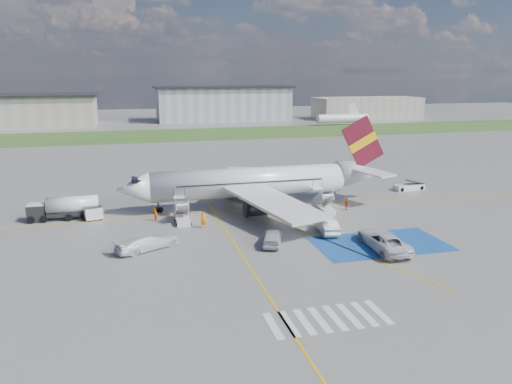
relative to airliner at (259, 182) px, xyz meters
The scene contains 22 objects.
ground 14.48m from the airliner, 96.14° to the right, with size 400.00×400.00×0.00m, color #60605E.
grass_strip 81.08m from the airliner, 91.06° to the left, with size 400.00×30.00×0.01m, color #2D4C1E.
taxiway_line_main 4.21m from the airliner, 126.97° to the right, with size 120.00×0.20×0.01m, color gold.
taxiway_line_cross 25.10m from the airliner, 105.17° to the right, with size 0.20×60.00×0.01m, color gold.
taxiway_line_diag 4.21m from the airliner, 126.97° to the right, with size 0.20×60.00×0.01m, color gold.
staging_box 20.19m from the airliner, 64.74° to the right, with size 14.00×8.00×0.01m, color navy.
crosswalk 32.35m from the airliner, 95.90° to the right, with size 9.00×4.00×0.01m.
terminal_centre 122.43m from the airliner, 81.31° to the left, with size 48.00×18.00×12.00m, color gray.
terminal_east 135.64m from the airliner, 57.19° to the left, with size 40.00×16.00×8.00m, color gray.
airliner is the anchor object (origin of this frame).
airstairs_fwd 12.52m from the airliner, 154.30° to the right, with size 1.90×5.20×3.60m.
airstairs_aft 9.59m from the airliner, 35.25° to the right, with size 1.90×5.20×3.60m.
fuel_tanker 25.04m from the airliner, behind, with size 8.30×2.38×2.82m.
gpu_cart 21.61m from the airliner, behind, with size 2.30×1.77×1.71m.
belt_loader 25.37m from the airliner, ahead, with size 5.41×2.47×1.58m.
car_silver_a 15.81m from the airliner, 99.81° to the right, with size 2.00×4.97×1.69m, color #ABADB2.
car_silver_b 14.05m from the airliner, 71.21° to the right, with size 1.80×5.18×1.71m, color #B3B5BA.
van_white_a 21.14m from the airliner, 67.41° to the right, with size 2.98×6.47×2.43m, color silver.
van_white_b 20.69m from the airliner, 138.82° to the right, with size 2.13×5.23×2.05m, color silver.
crew_fwd 11.96m from the airliner, 138.68° to the right, with size 0.70×0.46×1.91m, color orange.
crew_nose 14.82m from the airliner, 166.11° to the right, with size 0.79×0.62×1.63m, color orange.
crew_aft 12.01m from the airliner, 24.27° to the right, with size 0.93×0.39×1.59m, color #DC550B.
Camera 1 is at (-15.43, -49.27, 17.89)m, focal length 35.00 mm.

